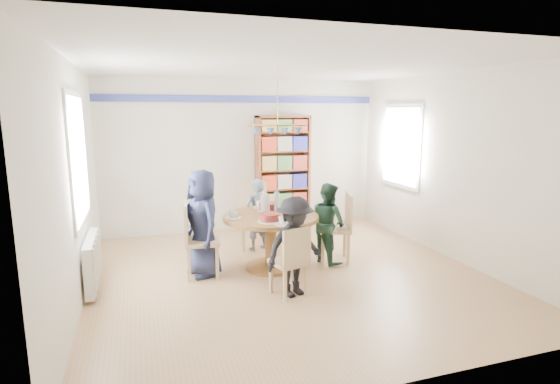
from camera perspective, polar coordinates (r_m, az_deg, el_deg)
name	(u,v)px	position (r m, az deg, el deg)	size (l,w,h in m)	color
ground	(289,275)	(5.89, 1.23, -10.78)	(5.00, 5.00, 0.00)	tan
room_shell	(253,146)	(6.26, -3.61, 6.00)	(5.00, 5.00, 5.00)	white
radiator	(93,262)	(5.79, -23.29, -8.35)	(0.12, 1.00, 0.60)	silver
dining_table	(271,229)	(5.97, -1.22, -4.87)	(1.30, 1.30, 0.75)	brown
chair_left	(196,236)	(5.79, -10.97, -5.69)	(0.48, 0.48, 0.99)	#D1B680
chair_right	(340,224)	(6.34, 7.88, -4.12)	(0.55, 0.55, 1.00)	#D1B680
chair_far	(254,212)	(6.94, -3.47, -2.69)	(0.52, 0.52, 1.01)	#D1B680
chair_near	(292,259)	(5.10, 1.58, -8.68)	(0.45, 0.45, 0.84)	#D1B680
person_left	(203,223)	(5.79, -10.03, -4.02)	(0.69, 0.45, 1.41)	#1C213D
person_right	(328,223)	(6.25, 6.27, -4.03)	(0.56, 0.44, 1.15)	#1A3526
person_far	(257,214)	(6.79, -3.00, -2.93)	(0.41, 0.27, 1.12)	gray
person_near	(295,247)	(5.09, 1.92, -7.18)	(0.76, 0.44, 1.18)	black
bookshelf	(283,173)	(8.01, 0.37, 2.44)	(0.98, 0.29, 2.06)	brown
tableware	(268,210)	(5.92, -1.55, -2.36)	(1.23, 1.23, 0.32)	white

